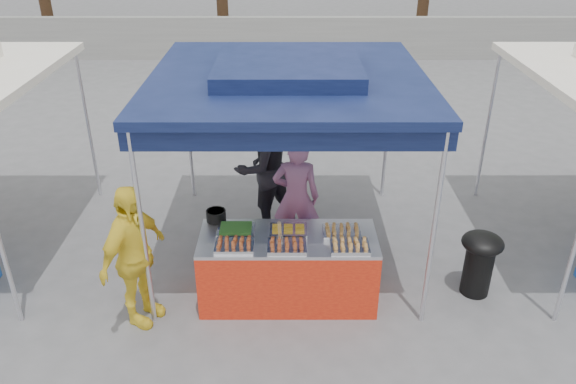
{
  "coord_description": "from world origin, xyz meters",
  "views": [
    {
      "loc": [
        -0.0,
        -5.41,
        4.22
      ],
      "look_at": [
        0.0,
        0.6,
        1.05
      ],
      "focal_mm": 35.0,
      "sensor_mm": 36.0,
      "label": 1
    }
  ],
  "objects_px": {
    "vendor_table": "(288,268)",
    "helper_man": "(262,167)",
    "vendor_woman": "(296,198)",
    "wok_burner": "(480,258)",
    "customer_person": "(134,257)",
    "cooking_pot": "(216,216)"
  },
  "relations": [
    {
      "from": "vendor_table",
      "to": "helper_man",
      "type": "relative_size",
      "value": 1.09
    },
    {
      "from": "vendor_table",
      "to": "vendor_woman",
      "type": "xyz_separation_m",
      "value": [
        0.1,
        0.98,
        0.4
      ]
    },
    {
      "from": "helper_man",
      "to": "vendor_woman",
      "type": "bearing_deg",
      "value": 81.03
    },
    {
      "from": "vendor_table",
      "to": "wok_burner",
      "type": "bearing_deg",
      "value": 2.87
    },
    {
      "from": "customer_person",
      "to": "vendor_woman",
      "type": "bearing_deg",
      "value": -26.82
    },
    {
      "from": "vendor_woman",
      "to": "cooking_pot",
      "type": "bearing_deg",
      "value": 35.88
    },
    {
      "from": "vendor_woman",
      "to": "customer_person",
      "type": "relative_size",
      "value": 0.99
    },
    {
      "from": "vendor_table",
      "to": "helper_man",
      "type": "bearing_deg",
      "value": 101.7
    },
    {
      "from": "cooking_pot",
      "to": "vendor_woman",
      "type": "bearing_deg",
      "value": 33.15
    },
    {
      "from": "vendor_table",
      "to": "cooking_pot",
      "type": "distance_m",
      "value": 1.04
    },
    {
      "from": "vendor_woman",
      "to": "customer_person",
      "type": "height_order",
      "value": "customer_person"
    },
    {
      "from": "vendor_table",
      "to": "vendor_woman",
      "type": "relative_size",
      "value": 1.22
    },
    {
      "from": "customer_person",
      "to": "vendor_table",
      "type": "bearing_deg",
      "value": -51.86
    },
    {
      "from": "wok_burner",
      "to": "cooking_pot",
      "type": "bearing_deg",
      "value": -173.6
    },
    {
      "from": "vendor_table",
      "to": "customer_person",
      "type": "relative_size",
      "value": 1.2
    },
    {
      "from": "vendor_table",
      "to": "helper_man",
      "type": "xyz_separation_m",
      "value": [
        -0.35,
        1.71,
        0.49
      ]
    },
    {
      "from": "cooking_pot",
      "to": "customer_person",
      "type": "distance_m",
      "value": 1.08
    },
    {
      "from": "helper_man",
      "to": "customer_person",
      "type": "bearing_deg",
      "value": 17.39
    },
    {
      "from": "wok_burner",
      "to": "vendor_table",
      "type": "bearing_deg",
      "value": -166.12
    },
    {
      "from": "cooking_pot",
      "to": "helper_man",
      "type": "relative_size",
      "value": 0.13
    },
    {
      "from": "vendor_woman",
      "to": "helper_man",
      "type": "xyz_separation_m",
      "value": [
        -0.46,
        0.73,
        0.09
      ]
    },
    {
      "from": "vendor_table",
      "to": "wok_burner",
      "type": "distance_m",
      "value": 2.24
    }
  ]
}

